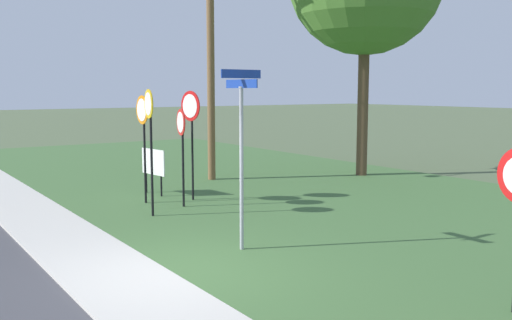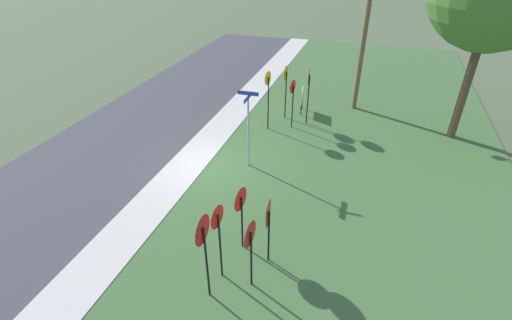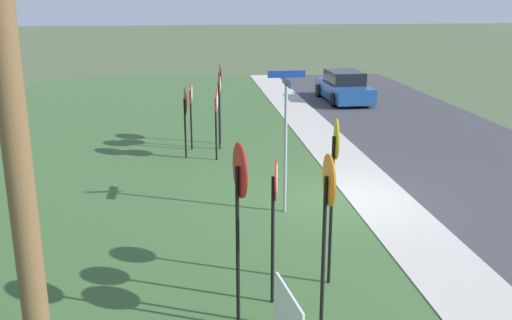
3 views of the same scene
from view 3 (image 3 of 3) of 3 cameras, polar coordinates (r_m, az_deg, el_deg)
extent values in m
plane|color=#4C5B3D|center=(14.28, 8.91, -4.00)|extent=(160.00, 160.00, 0.00)
cube|color=#BCB7AD|center=(14.50, 11.97, -3.72)|extent=(44.00, 1.60, 0.06)
cube|color=#3D6033|center=(13.96, -15.65, -4.81)|extent=(44.00, 12.00, 0.04)
cylinder|color=black|center=(9.21, 1.64, -7.95)|extent=(0.06, 0.06, 2.12)
cylinder|color=red|center=(8.85, 1.95, -1.93)|extent=(0.64, 0.13, 0.64)
cylinder|color=white|center=(8.86, 2.06, -1.92)|extent=(0.50, 0.09, 0.50)
cylinder|color=black|center=(8.48, -1.80, -8.76)|extent=(0.06, 0.06, 2.50)
cylinder|color=red|center=(8.06, -1.58, -1.02)|extent=(0.77, 0.14, 0.77)
cylinder|color=white|center=(8.06, -1.46, -1.02)|extent=(0.60, 0.10, 0.60)
cylinder|color=black|center=(9.81, 7.35, -5.07)|extent=(0.06, 0.06, 2.59)
cylinder|color=gold|center=(9.44, 7.86, 2.03)|extent=(0.65, 0.12, 0.65)
cylinder|color=white|center=(9.45, 7.96, 2.03)|extent=(0.50, 0.08, 0.51)
cylinder|color=black|center=(8.40, 6.60, -9.46)|extent=(0.06, 0.06, 2.41)
cylinder|color=orange|center=(7.98, 7.14, -1.95)|extent=(0.72, 0.03, 0.72)
cylinder|color=white|center=(7.99, 7.26, -1.95)|extent=(0.56, 0.01, 0.56)
cylinder|color=black|center=(19.08, -3.56, 5.02)|extent=(0.06, 0.06, 2.34)
cone|color=red|center=(18.91, -3.50, 8.27)|extent=(0.78, 0.03, 0.78)
cone|color=white|center=(18.91, -3.43, 8.27)|extent=(0.53, 0.02, 0.53)
cylinder|color=black|center=(17.49, -6.93, 3.04)|extent=(0.06, 0.06, 1.81)
cone|color=red|center=(17.32, -6.89, 5.71)|extent=(0.80, 0.12, 0.80)
cone|color=white|center=(17.32, -6.82, 5.71)|extent=(0.54, 0.07, 0.55)
cylinder|color=black|center=(17.21, -3.93, 2.99)|extent=(0.06, 0.06, 1.86)
cone|color=red|center=(17.04, -3.85, 5.80)|extent=(0.72, 0.14, 0.72)
cone|color=silver|center=(17.04, -3.78, 5.80)|extent=(0.49, 0.09, 0.49)
cylinder|color=black|center=(18.45, -6.36, 3.84)|extent=(0.06, 0.06, 1.88)
cone|color=red|center=(18.29, -6.32, 6.49)|extent=(0.73, 0.10, 0.73)
cone|color=white|center=(18.29, -6.25, 6.50)|extent=(0.49, 0.06, 0.50)
cylinder|color=black|center=(18.40, -3.61, 4.33)|extent=(0.06, 0.06, 2.16)
cone|color=red|center=(18.22, -3.54, 7.46)|extent=(0.65, 0.10, 0.65)
cone|color=white|center=(18.22, -3.48, 7.47)|extent=(0.44, 0.07, 0.44)
cylinder|color=#9EA0A8|center=(12.93, 2.89, 0.94)|extent=(0.07, 0.07, 2.89)
cylinder|color=#9EA0A8|center=(12.63, 2.99, 7.34)|extent=(0.09, 0.09, 0.03)
cube|color=navy|center=(12.62, 2.99, 7.61)|extent=(0.96, 0.03, 0.15)
cube|color=navy|center=(12.60, 3.00, 8.37)|extent=(0.03, 0.82, 0.15)
cylinder|color=brown|center=(5.24, -23.08, 7.45)|extent=(0.24, 0.24, 8.28)
cube|color=white|center=(7.57, 3.23, -15.04)|extent=(1.09, 0.18, 0.70)
cube|color=#1E4C8C|center=(27.38, 8.58, 6.72)|extent=(4.22, 1.82, 0.68)
cube|color=black|center=(27.28, 8.64, 8.01)|extent=(2.13, 1.51, 0.56)
cylinder|color=black|center=(28.40, 6.15, 6.76)|extent=(0.61, 0.20, 0.60)
cylinder|color=black|center=(28.88, 9.47, 6.79)|extent=(0.61, 0.20, 0.60)
cylinder|color=black|center=(25.94, 7.56, 5.84)|extent=(0.61, 0.20, 0.60)
cylinder|color=black|center=(26.46, 11.16, 5.87)|extent=(0.61, 0.20, 0.60)
camera|label=1|loc=(22.14, 13.40, 10.57)|focal=40.06mm
camera|label=2|loc=(24.84, -12.70, 23.53)|focal=26.02mm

